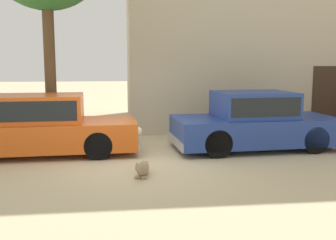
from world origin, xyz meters
TOP-DOWN VIEW (x-y plane):
  - ground_plane at (0.00, 0.00)m, footprint 80.00×80.00m
  - parked_sedan_nearest at (-2.15, 0.97)m, footprint 4.77×1.94m
  - parked_sedan_second at (3.18, 1.00)m, footprint 4.36×2.09m
  - stray_dog_spotted at (0.19, -1.19)m, footprint 0.35×1.00m

SIDE VIEW (x-z plane):
  - ground_plane at x=0.00m, z-range 0.00..0.00m
  - stray_dog_spotted at x=0.19m, z-range -0.03..0.33m
  - parked_sedan_nearest at x=-2.15m, z-range -0.01..1.44m
  - parked_sedan_second at x=3.18m, z-range -0.01..1.46m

